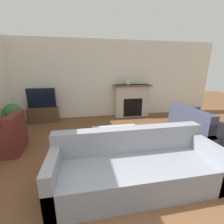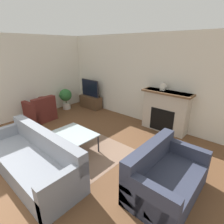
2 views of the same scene
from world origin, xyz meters
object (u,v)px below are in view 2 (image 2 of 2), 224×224
(tv, at_px, (90,88))
(couch_sectional, at_px, (33,160))
(potted_plant, at_px, (66,97))
(armchair_by_window, at_px, (41,111))
(coffee_table, at_px, (75,134))
(mantel_clock, at_px, (163,86))
(couch_loveseat, at_px, (165,178))

(tv, relative_size, couch_sectional, 0.37)
(tv, relative_size, potted_plant, 1.11)
(tv, height_order, armchair_by_window, tv)
(coffee_table, distance_m, mantel_clock, 2.70)
(potted_plant, bearing_deg, coffee_table, -30.87)
(mantel_clock, bearing_deg, tv, -178.42)
(couch_sectional, height_order, armchair_by_window, same)
(tv, bearing_deg, potted_plant, -129.91)
(couch_sectional, height_order, coffee_table, couch_sectional)
(couch_sectional, distance_m, mantel_clock, 3.67)
(coffee_table, height_order, potted_plant, potted_plant)
(couch_sectional, bearing_deg, potted_plant, 135.78)
(couch_loveseat, relative_size, mantel_clock, 6.47)
(tv, relative_size, mantel_clock, 3.98)
(armchair_by_window, height_order, mantel_clock, mantel_clock)
(armchair_by_window, relative_size, coffee_table, 0.86)
(mantel_clock, bearing_deg, couch_loveseat, -60.92)
(tv, xyz_separation_m, coffee_table, (2.01, -2.30, -0.39))
(coffee_table, bearing_deg, tv, 131.21)
(armchair_by_window, bearing_deg, coffee_table, 76.22)
(couch_loveseat, relative_size, armchair_by_window, 1.67)
(couch_sectional, xyz_separation_m, coffee_table, (-0.05, 1.04, 0.12))
(potted_plant, bearing_deg, armchair_by_window, -77.05)
(couch_sectional, relative_size, armchair_by_window, 2.76)
(couch_loveseat, bearing_deg, tv, 63.16)
(couch_sectional, bearing_deg, couch_loveseat, 30.35)
(coffee_table, bearing_deg, couch_sectional, -87.03)
(potted_plant, relative_size, mantel_clock, 3.59)
(armchair_by_window, distance_m, coffee_table, 2.38)
(couch_sectional, distance_m, potted_plant, 3.74)
(tv, xyz_separation_m, mantel_clock, (2.95, 0.08, 0.48))
(couch_loveseat, xyz_separation_m, potted_plant, (-4.78, 1.38, 0.20))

